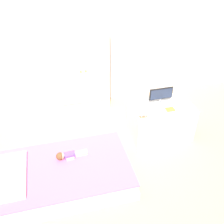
# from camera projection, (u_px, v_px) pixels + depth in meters

# --- Properties ---
(ground_plane) EXTENTS (10.00, 10.00, 0.02)m
(ground_plane) POSITION_uv_depth(u_px,v_px,m) (101.00, 164.00, 3.48)
(ground_plane) COLOR tan
(back_wall) EXTENTS (6.40, 0.05, 2.70)m
(back_wall) POSITION_uv_depth(u_px,v_px,m) (77.00, 26.00, 3.93)
(back_wall) COLOR silver
(back_wall) RESTS_ON ground_plane
(bed) EXTENTS (1.58, 0.97, 0.25)m
(bed) POSITION_uv_depth(u_px,v_px,m) (65.00, 174.00, 3.15)
(bed) COLOR silver
(bed) RESTS_ON ground_plane
(pillow) EXTENTS (0.32, 0.70, 0.05)m
(pillow) POSITION_uv_depth(u_px,v_px,m) (12.00, 175.00, 2.95)
(pillow) COLOR silver
(pillow) RESTS_ON bed
(doll) EXTENTS (0.39, 0.14, 0.10)m
(doll) POSITION_uv_depth(u_px,v_px,m) (66.00, 155.00, 3.18)
(doll) COLOR #6B4CB2
(doll) RESTS_ON bed
(wardrobe) EXTENTS (0.86, 0.31, 1.50)m
(wardrobe) POSITION_uv_depth(u_px,v_px,m) (82.00, 67.00, 4.13)
(wardrobe) COLOR white
(wardrobe) RESTS_ON ground_plane
(tv_stand) EXTENTS (0.86, 0.53, 0.53)m
(tv_stand) POSITION_uv_depth(u_px,v_px,m) (160.00, 121.00, 3.79)
(tv_stand) COLOR silver
(tv_stand) RESTS_ON ground_plane
(tv_monitor) EXTENTS (0.34, 0.10, 0.23)m
(tv_monitor) POSITION_uv_depth(u_px,v_px,m) (161.00, 94.00, 3.64)
(tv_monitor) COLOR #99999E
(tv_monitor) RESTS_ON tv_stand
(rocking_horse_toy) EXTENTS (0.10, 0.04, 0.12)m
(rocking_horse_toy) POSITION_uv_depth(u_px,v_px,m) (144.00, 113.00, 3.39)
(rocking_horse_toy) COLOR #8E6642
(rocking_horse_toy) RESTS_ON tv_stand
(book_yellow) EXTENTS (0.11, 0.09, 0.02)m
(book_yellow) POSITION_uv_depth(u_px,v_px,m) (170.00, 109.00, 3.55)
(book_yellow) COLOR gold
(book_yellow) RESTS_ON tv_stand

